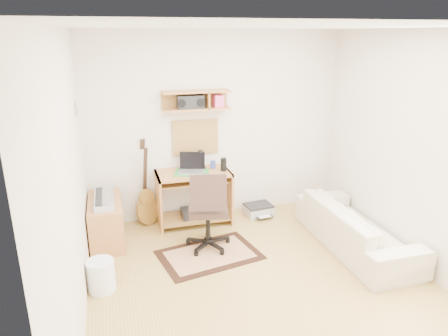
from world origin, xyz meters
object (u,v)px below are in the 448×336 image
object	(u,v)px
printer	(258,209)
desk	(194,198)
task_chair	(208,209)
cabinet	(106,221)
sofa	(356,220)

from	to	relation	value
printer	desk	bearing A→B (deg)	173.74
task_chair	printer	distance (m)	1.28
task_chair	cabinet	bearing A→B (deg)	167.62
cabinet	printer	size ratio (longest dim) A/B	2.26
cabinet	sofa	size ratio (longest dim) A/B	0.48
task_chair	cabinet	size ratio (longest dim) A/B	1.15
cabinet	sofa	distance (m)	3.13
cabinet	printer	bearing A→B (deg)	6.12
sofa	desk	bearing A→B (deg)	55.35
cabinet	sofa	world-z (taller)	sofa
sofa	printer	bearing A→B (deg)	33.36
task_chair	cabinet	world-z (taller)	task_chair
task_chair	desk	bearing A→B (deg)	102.64
cabinet	desk	bearing A→B (deg)	10.66
cabinet	task_chair	bearing A→B (deg)	-23.41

